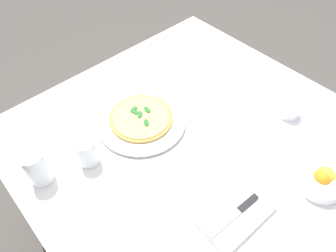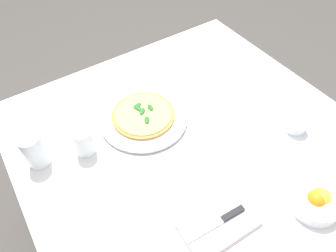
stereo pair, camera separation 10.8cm
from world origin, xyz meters
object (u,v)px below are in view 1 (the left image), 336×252
at_px(water_glass_far_left, 38,169).
at_px(dinner_knife, 236,213).
at_px(water_glass_near_left, 87,153).
at_px(napkin_folded, 236,214).
at_px(pizza_plate, 141,120).
at_px(pizza, 141,117).
at_px(citrus_bowl, 321,179).
at_px(coffee_cup_right_edge, 289,109).

xyz_separation_m(water_glass_far_left, dinner_knife, (-0.35, 0.50, -0.03)).
distance_m(water_glass_near_left, napkin_folded, 0.50).
bearing_deg(pizza_plate, napkin_folded, 86.42).
height_order(pizza, napkin_folded, pizza).
bearing_deg(citrus_bowl, pizza, -66.81).
relative_size(pizza, napkin_folded, 1.04).
distance_m(pizza_plate, pizza, 0.01).
distance_m(dinner_knife, citrus_bowl, 0.30).
distance_m(napkin_folded, citrus_bowl, 0.30).
xyz_separation_m(water_glass_near_left, citrus_bowl, (-0.49, 0.56, -0.02)).
distance_m(coffee_cup_right_edge, napkin_folded, 0.48).
bearing_deg(water_glass_near_left, coffee_cup_right_edge, 153.83).
bearing_deg(coffee_cup_right_edge, pizza_plate, -38.96).
distance_m(coffee_cup_right_edge, citrus_bowl, 0.30).
bearing_deg(dinner_knife, pizza_plate, -89.63).
xyz_separation_m(coffee_cup_right_edge, water_glass_near_left, (0.67, -0.33, 0.02)).
distance_m(pizza, water_glass_near_left, 0.24).
height_order(pizza_plate, dinner_knife, dinner_knife).
bearing_deg(water_glass_near_left, pizza, -175.49).
height_order(water_glass_far_left, water_glass_near_left, water_glass_far_left).
bearing_deg(citrus_bowl, water_glass_near_left, -49.02).
xyz_separation_m(water_glass_near_left, dinner_knife, (-0.21, 0.45, -0.02)).
xyz_separation_m(water_glass_near_left, napkin_folded, (-0.21, 0.45, -0.04)).
height_order(water_glass_near_left, citrus_bowl, water_glass_near_left).
bearing_deg(coffee_cup_right_edge, water_glass_far_left, -24.71).
bearing_deg(water_glass_near_left, dinner_knife, 114.58).
xyz_separation_m(napkin_folded, dinner_knife, (0.00, -0.00, 0.01)).
xyz_separation_m(coffee_cup_right_edge, napkin_folded, (0.46, 0.12, -0.02)).
distance_m(coffee_cup_right_edge, water_glass_near_left, 0.75).
bearing_deg(citrus_bowl, napkin_folded, -21.47).
relative_size(pizza, water_glass_near_left, 2.20).
bearing_deg(napkin_folded, dinner_knife, -1.76).
height_order(pizza_plate, coffee_cup_right_edge, coffee_cup_right_edge).
xyz_separation_m(pizza, water_glass_far_left, (0.39, -0.03, 0.03)).
relative_size(water_glass_far_left, water_glass_near_left, 1.21).
height_order(pizza, water_glass_far_left, water_glass_far_left).
distance_m(pizza_plate, napkin_folded, 0.47).
xyz_separation_m(water_glass_far_left, water_glass_near_left, (-0.15, 0.05, -0.01)).
bearing_deg(water_glass_far_left, water_glass_near_left, 162.45).
xyz_separation_m(coffee_cup_right_edge, citrus_bowl, (0.18, 0.23, -0.01)).
distance_m(water_glass_far_left, napkin_folded, 0.62).
relative_size(water_glass_near_left, dinner_knife, 0.54).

